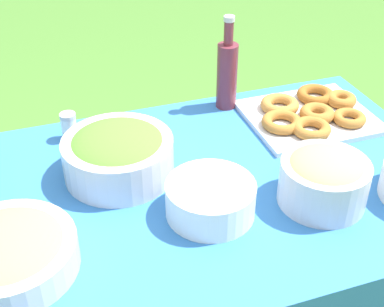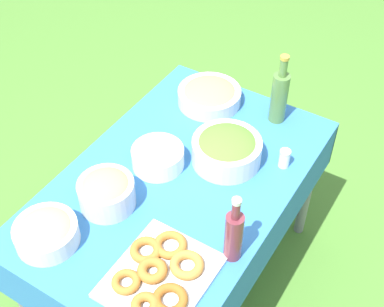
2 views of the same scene
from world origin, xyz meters
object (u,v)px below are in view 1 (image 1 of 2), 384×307
salad_bowl (118,153)px  donut_platter (309,114)px  fruit_bowl (7,253)px  plate_stack (210,199)px  bread_bowl (324,178)px  wine_bottle (227,73)px

salad_bowl → donut_platter: (0.61, 0.08, -0.04)m
salad_bowl → fruit_bowl: bearing=-139.0°
salad_bowl → plate_stack: size_ratio=1.34×
salad_bowl → bread_bowl: size_ratio=1.33×
wine_bottle → bread_bowl: (0.04, -0.52, -0.05)m
plate_stack → wine_bottle: wine_bottle is taller
donut_platter → wine_bottle: (-0.21, 0.16, 0.09)m
salad_bowl → wine_bottle: bearing=31.8°
donut_platter → bread_bowl: bearing=-115.1°
donut_platter → plate_stack: size_ratio=1.80×
bread_bowl → fruit_bowl: bread_bowl is taller
donut_platter → fruit_bowl: size_ratio=1.32×
donut_platter → plate_stack: bearing=-144.8°
donut_platter → fruit_bowl: (-0.90, -0.34, 0.02)m
donut_platter → fruit_bowl: fruit_bowl is taller
salad_bowl → wine_bottle: 0.47m
fruit_bowl → salad_bowl: bearing=41.0°
wine_bottle → fruit_bowl: bearing=-144.1°
salad_bowl → plate_stack: bearing=-52.9°
donut_platter → bread_bowl: bread_bowl is taller
wine_bottle → plate_stack: bearing=-116.0°
salad_bowl → donut_platter: salad_bowl is taller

